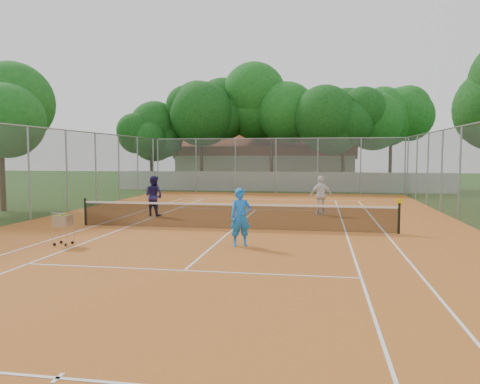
% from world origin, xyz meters
% --- Properties ---
extents(ground, '(120.00, 120.00, 0.00)m').
position_xyz_m(ground, '(0.00, 0.00, 0.00)').
color(ground, '#183C10').
rests_on(ground, ground).
extents(court_pad, '(18.00, 34.00, 0.02)m').
position_xyz_m(court_pad, '(0.00, 0.00, 0.01)').
color(court_pad, '#B46123').
rests_on(court_pad, ground).
extents(court_lines, '(10.98, 23.78, 0.01)m').
position_xyz_m(court_lines, '(0.00, 0.00, 0.02)').
color(court_lines, white).
rests_on(court_lines, court_pad).
extents(tennis_net, '(11.88, 0.10, 0.98)m').
position_xyz_m(tennis_net, '(0.00, 0.00, 0.51)').
color(tennis_net, black).
rests_on(tennis_net, court_pad).
extents(perimeter_fence, '(18.00, 34.00, 4.00)m').
position_xyz_m(perimeter_fence, '(0.00, 0.00, 2.00)').
color(perimeter_fence, slate).
rests_on(perimeter_fence, ground).
extents(boundary_wall, '(26.00, 0.30, 1.50)m').
position_xyz_m(boundary_wall, '(0.00, 19.00, 0.75)').
color(boundary_wall, silver).
rests_on(boundary_wall, ground).
extents(clubhouse, '(16.40, 9.00, 4.40)m').
position_xyz_m(clubhouse, '(-2.00, 29.00, 2.20)').
color(clubhouse, beige).
rests_on(clubhouse, ground).
extents(tropical_trees, '(29.00, 19.00, 10.00)m').
position_xyz_m(tropical_trees, '(0.00, 22.00, 5.00)').
color(tropical_trees, '#0E3811').
rests_on(tropical_trees, ground).
extents(player_near, '(0.75, 0.63, 1.77)m').
position_xyz_m(player_near, '(0.81, -3.14, 0.90)').
color(player_near, blue).
rests_on(player_near, court_pad).
extents(player_far_left, '(1.06, 0.93, 1.83)m').
position_xyz_m(player_far_left, '(-4.29, 3.23, 0.93)').
color(player_far_left, '#231B53').
rests_on(player_far_left, court_pad).
extents(player_far_right, '(1.15, 0.80, 1.81)m').
position_xyz_m(player_far_right, '(3.23, 4.86, 0.92)').
color(player_far_right, silver).
rests_on(player_far_right, court_pad).
extents(ball_hopper, '(0.63, 0.63, 1.03)m').
position_xyz_m(ball_hopper, '(-4.57, -3.95, 0.53)').
color(ball_hopper, silver).
rests_on(ball_hopper, court_pad).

